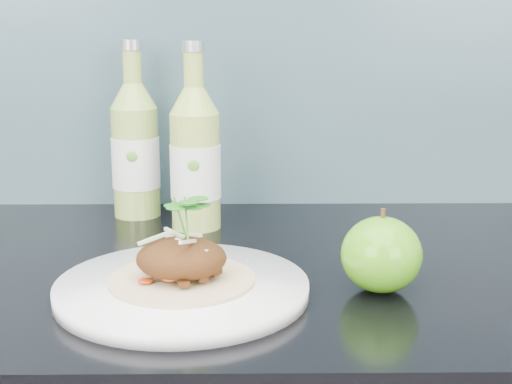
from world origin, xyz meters
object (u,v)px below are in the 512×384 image
dinner_plate (182,288)px  cider_bottle_left (135,151)px  green_apple (381,254)px  cider_bottle_right (195,159)px

dinner_plate → cider_bottle_left: 0.36m
dinner_plate → cider_bottle_left: bearing=106.4°
green_apple → cider_bottle_right: cider_bottle_right is taller
green_apple → dinner_plate: bearing=-176.9°
dinner_plate → cider_bottle_right: cider_bottle_right is taller
dinner_plate → cider_bottle_left: (-0.10, 0.33, 0.09)m
cider_bottle_left → dinner_plate: bearing=-91.8°
green_apple → cider_bottle_right: (-0.22, 0.25, 0.06)m
cider_bottle_left → cider_bottle_right: bearing=-53.7°
dinner_plate → cider_bottle_left: cider_bottle_left is taller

